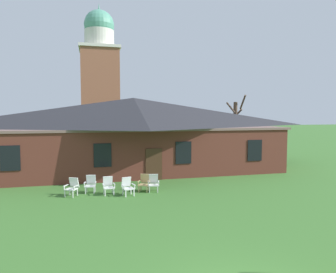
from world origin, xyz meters
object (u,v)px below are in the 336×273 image
Objects in this scene: lawn_chair_middle at (127,186)px; lawn_chair_far_side at (153,183)px; lawn_chair_by_porch at (72,187)px; lawn_chair_right_end at (144,182)px; lawn_chair_near_door at (91,183)px; lawn_chair_left_end at (108,185)px.

lawn_chair_far_side is (1.51, 0.45, 0.00)m from lawn_chair_middle.
lawn_chair_by_porch is 3.89m from lawn_chair_right_end.
lawn_chair_middle is 1.58m from lawn_chair_far_side.
lawn_chair_right_end is (2.94, -0.44, 0.00)m from lawn_chair_near_door.
lawn_chair_by_porch is 1.00× the size of lawn_chair_right_end.
lawn_chair_near_door is 2.97m from lawn_chair_right_end.
lawn_chair_left_end is at bearing -3.66° from lawn_chair_by_porch.
lawn_chair_middle is at bearing -148.42° from lawn_chair_right_end.
lawn_chair_middle is at bearing -11.11° from lawn_chair_by_porch.
lawn_chair_by_porch and lawn_chair_far_side have the same top height.
lawn_chair_right_end is (2.01, 0.19, 0.00)m from lawn_chair_left_end.
lawn_chair_right_end is (1.02, 0.63, 0.00)m from lawn_chair_middle.
lawn_chair_middle and lawn_chair_far_side have the same top height.
lawn_chair_left_end and lawn_chair_middle have the same top height.
lawn_chair_middle is (2.86, -0.56, 0.00)m from lawn_chair_by_porch.
lawn_chair_by_porch and lawn_chair_right_end have the same top height.
lawn_chair_by_porch and lawn_chair_near_door have the same top height.
lawn_chair_middle is at bearing -163.26° from lawn_chair_far_side.
lawn_chair_middle is 1.20m from lawn_chair_right_end.
lawn_chair_far_side is (4.38, -0.11, 0.00)m from lawn_chair_by_porch.
lawn_chair_by_porch is at bearing -179.03° from lawn_chair_right_end.
lawn_chair_right_end is 0.52m from lawn_chair_far_side.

